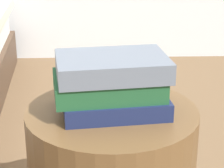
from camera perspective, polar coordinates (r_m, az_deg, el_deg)
book_navy at (r=1.16m, az=0.31°, el=-2.43°), size 0.29×0.23×0.05m
book_forest at (r=1.14m, az=-0.52°, el=-0.13°), size 0.30×0.22×0.05m
book_slate at (r=1.13m, az=0.20°, el=2.38°), size 0.31×0.23×0.05m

